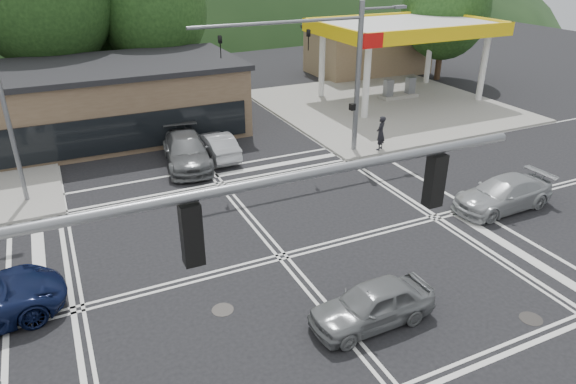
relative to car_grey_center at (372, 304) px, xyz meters
name	(u,v)px	position (x,y,z in m)	size (l,w,h in m)	color
ground	(282,257)	(-0.92, 4.50, -0.67)	(120.00, 120.00, 0.00)	black
sidewalk_ne	(384,105)	(14.08, 19.50, -0.60)	(16.00, 16.00, 0.15)	gray
gas_station_canopy	(405,30)	(16.07, 20.49, 4.37)	(12.32, 8.34, 5.75)	silver
convenience_store	(368,51)	(19.08, 29.50, 1.23)	(10.00, 6.00, 3.80)	#846B4F
commercial_row	(28,111)	(-8.92, 21.50, 1.33)	(24.00, 8.00, 4.00)	brown
hill_north	(74,11)	(-0.92, 94.50, -0.67)	(252.00, 126.00, 140.00)	#1C3618
tree_n_c	(153,8)	(0.08, 28.50, 5.82)	(7.60, 7.60, 10.87)	#382619
tree_ne	(445,8)	(23.08, 24.50, 5.17)	(7.20, 7.20, 9.99)	#382619
streetlight_nw	(3,92)	(-9.36, 13.50, 4.38)	(2.50, 0.25, 9.00)	slate
signal_mast_ne	(338,62)	(6.03, 12.70, 4.40)	(11.65, 0.30, 8.00)	slate
signal_mast_sw	(122,337)	(-7.31, -3.70, 4.44)	(9.14, 0.28, 8.00)	slate
car_grey_center	(372,304)	(0.00, 0.00, 0.00)	(1.59, 3.96, 1.35)	slate
car_silver_east	(503,194)	(9.45, 3.99, 0.02)	(1.94, 4.76, 1.38)	#9FA2A6
car_queue_a	(217,145)	(0.08, 15.18, 0.00)	(1.43, 4.11, 1.35)	#A6A8AD
car_queue_b	(191,118)	(0.08, 20.26, 0.07)	(1.76, 4.36, 1.49)	silver
car_northbound	(186,151)	(-1.71, 14.76, 0.11)	(2.20, 5.40, 1.57)	#55585A
pedestrian	(381,133)	(8.53, 12.00, 0.43)	(0.70, 0.46, 1.92)	black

